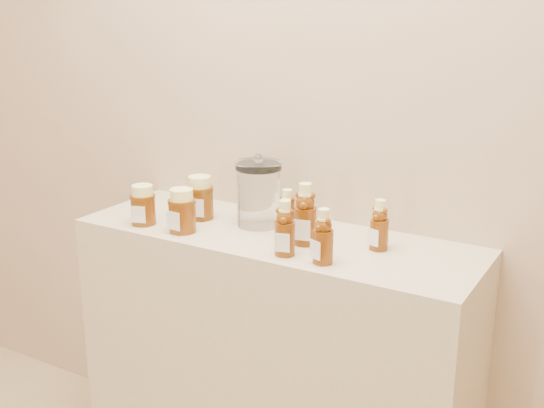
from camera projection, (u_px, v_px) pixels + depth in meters
The scene contains 11 objects.
wall_back at pixel (309, 71), 2.01m from camera, with size 3.50×0.02×2.70m, color tan.
display_table at pixel (275, 371), 2.11m from camera, with size 1.20×0.40×0.90m, color #BFAE8C.
bear_bottle_back_left at pixel (287, 210), 1.93m from camera, with size 0.05×0.05×0.16m, color #572606, non-canonical shape.
bear_bottle_back_mid at pixel (305, 210), 1.87m from camera, with size 0.07×0.07×0.20m, color #572606, non-canonical shape.
bear_bottle_back_right at pixel (380, 222), 1.83m from camera, with size 0.05×0.05×0.16m, color #572606, non-canonical shape.
bear_bottle_front_left at pixel (285, 224), 1.79m from camera, with size 0.06×0.06×0.17m, color #572606, non-canonical shape.
bear_bottle_front_right at pixel (323, 233), 1.74m from camera, with size 0.06×0.06×0.16m, color #572606, non-canonical shape.
honey_jar_left at pixel (143, 205), 2.05m from camera, with size 0.08×0.08×0.12m, color #572606, non-canonical shape.
honey_jar_back at pixel (200, 197), 2.10m from camera, with size 0.09×0.09×0.13m, color #572606, non-canonical shape.
honey_jar_front at pixel (182, 211), 1.98m from camera, with size 0.08×0.08×0.13m, color #572606, non-canonical shape.
glass_canister at pixel (259, 191), 2.03m from camera, with size 0.14×0.14×0.21m, color white, non-canonical shape.
Camera 1 is at (0.94, -0.06, 1.55)m, focal length 45.00 mm.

